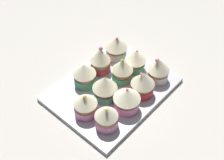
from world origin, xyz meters
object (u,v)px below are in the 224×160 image
Objects in this scene: cupcake_10 at (106,117)px; cupcake_2 at (85,74)px; baking_tray at (112,89)px; cupcake_9 at (127,99)px; cupcake_3 at (136,61)px; cupcake_4 at (122,70)px; cupcake_1 at (100,60)px; cupcake_8 at (143,83)px; cupcake_6 at (85,104)px; cupcake_5 at (105,87)px; cupcake_7 at (159,69)px; cupcake_0 at (116,46)px.

cupcake_2 is at bearing -115.16° from cupcake_10.
cupcake_2 reaches higher than baking_tray.
cupcake_9 is at bearing 93.32° from cupcake_2.
cupcake_4 is (5.42, -0.32, 0.33)cm from cupcake_3.
cupcake_3 is at bearing -160.85° from cupcake_10.
cupcake_8 is at bearing 93.80° from cupcake_1.
cupcake_9 is (-7.75, 6.41, 0.21)cm from cupcake_6.
cupcake_5 reaches higher than baking_tray.
cupcake_4 is 1.06× the size of cupcake_9.
cupcake_9 is (-0.83, 6.44, -0.24)cm from cupcake_5.
cupcake_8 is at bearing 87.14° from cupcake_4.
cupcake_4 is (-7.64, 6.47, 0.18)cm from cupcake_2.
cupcake_1 is 1.16× the size of cupcake_6.
cupcake_10 is at bearing 19.15° from cupcake_3.
cupcake_1 reaches higher than cupcake_9.
baking_tray is at bearing -110.50° from cupcake_9.
cupcake_10 is (6.36, 13.54, -0.09)cm from cupcake_2.
cupcake_2 is at bearing -61.63° from baking_tray.
cupcake_5 is 0.96× the size of cupcake_7.
cupcake_8 is (-14.25, 6.21, 0.43)cm from cupcake_6.
cupcake_4 reaches higher than baking_tray.
cupcake_6 is at bearing 0.20° from cupcake_5.
cupcake_9 is at bearing 69.50° from baking_tray.
cupcake_4 is at bearing -47.92° from cupcake_7.
cupcake_8 reaches higher than cupcake_10.
cupcake_5 is (3.53, 0.79, 4.42)cm from baking_tray.
cupcake_3 is at bearing -130.74° from cupcake_8.
cupcake_2 is 0.91× the size of cupcake_4.
cupcake_9 is at bearing 48.64° from cupcake_0.
cupcake_4 is 9.52cm from cupcake_7.
cupcake_10 is (-0.60, 6.25, 0.06)cm from cupcake_6.
baking_tray is 9.12cm from cupcake_8.
cupcake_9 is (6.85, 7.22, -0.11)cm from cupcake_4.
cupcake_0 is 0.95× the size of cupcake_4.
cupcake_5 is 1.03× the size of cupcake_10.
cupcake_4 is at bearing 50.82° from cupcake_0.
cupcake_7 is at bearing 155.93° from cupcake_5.
cupcake_1 reaches higher than cupcake_6.
cupcake_2 is at bearing -133.69° from cupcake_6.
cupcake_2 is 0.91× the size of cupcake_7.
cupcake_2 is 14.73cm from cupcake_3.
cupcake_10 reaches higher than cupcake_2.
cupcake_3 is 0.89× the size of cupcake_4.
cupcake_7 reaches higher than cupcake_9.
cupcake_2 is 19.50cm from cupcake_7.
cupcake_8 is (-3.80, 7.02, 4.40)cm from baking_tray.
cupcake_1 is 9.91cm from cupcake_5.
cupcake_6 reaches higher than cupcake_2.
cupcake_3 is at bearing -178.60° from cupcake_6.
cupcake_9 is at bearing 68.25° from cupcake_1.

